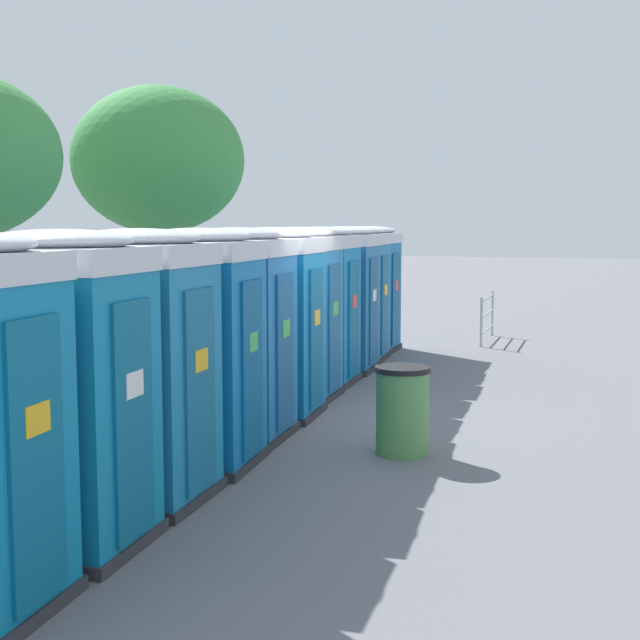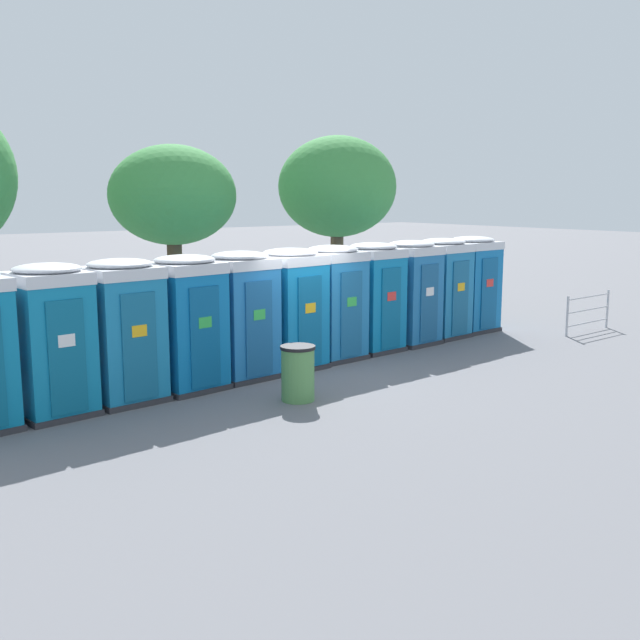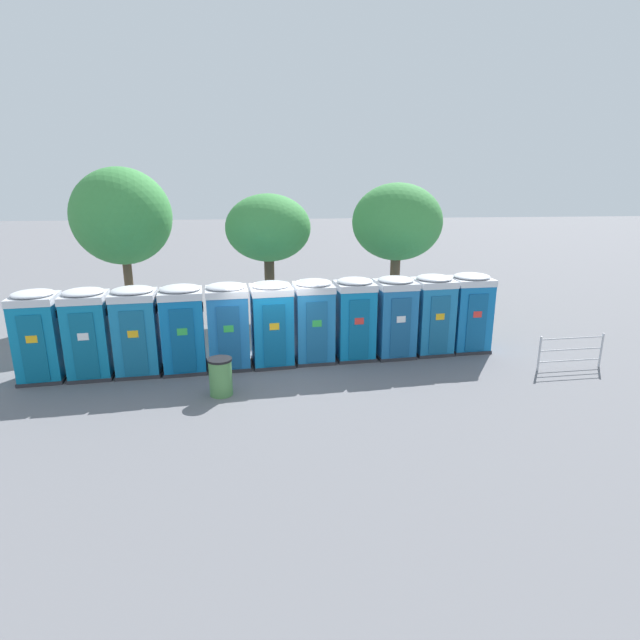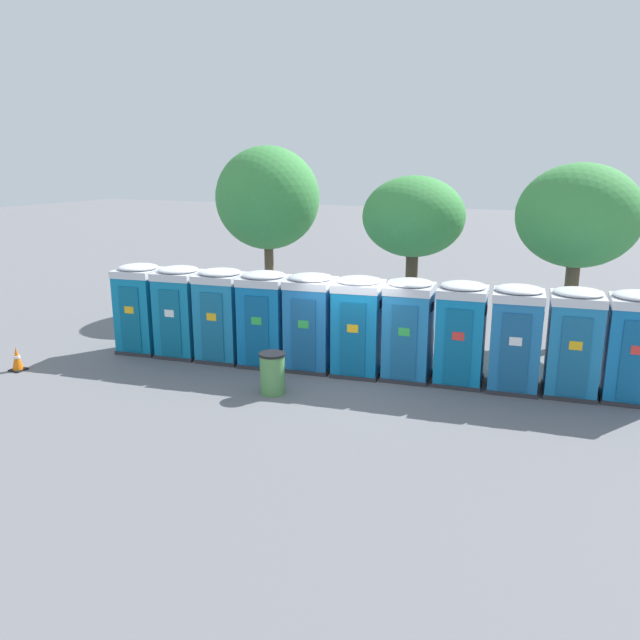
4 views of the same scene
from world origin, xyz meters
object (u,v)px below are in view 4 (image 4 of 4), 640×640
portapotty_6 (408,329)px  portapotty_10 (634,346)px  portapotty_2 (222,314)px  portapotty_4 (311,321)px  portapotty_1 (180,311)px  portapotty_8 (516,338)px  portapotty_9 (573,342)px  portapotty_3 (265,318)px  traffic_cone (17,359)px  portapotty_7 (461,333)px  street_tree_1 (578,217)px  street_tree_0 (268,199)px  street_tree_2 (414,218)px  portapotty_0 (141,308)px  trash_can (272,373)px  portapotty_5 (358,325)px

portapotty_6 → portapotty_10: 5.14m
portapotty_2 → portapotty_10: bearing=5.6°
portapotty_4 → portapotty_1: bearing=-175.0°
portapotty_8 → portapotty_9: same height
portapotty_1 → portapotty_3: (2.56, 0.18, -0.00)m
portapotty_9 → traffic_cone: size_ratio=3.97×
portapotty_7 → street_tree_1: size_ratio=0.48×
portapotty_3 → street_tree_0: (-3.08, 6.26, 2.75)m
portapotty_1 → street_tree_2: bearing=48.4°
portapotty_0 → portapotty_3: size_ratio=1.00×
portapotty_2 → street_tree_0: 7.14m
trash_can → portapotty_4: bearing=87.6°
portapotty_3 → portapotty_10: size_ratio=1.00×
portapotty_8 → portapotty_3: bearing=-174.5°
portapotty_0 → portapotty_4: same height
portapotty_1 → street_tree_1: (10.03, 5.06, 2.55)m
portapotty_7 → portapotty_8: bearing=2.8°
portapotty_6 → portapotty_10: same height
portapotty_4 → street_tree_2: bearing=76.8°
portapotty_4 → portapotty_8: bearing=5.2°
portapotty_7 → portapotty_10: bearing=5.5°
portapotty_10 → traffic_cone: 15.25m
portapotty_4 → portapotty_8: size_ratio=1.00×
street_tree_1 → trash_can: size_ratio=5.35×
street_tree_1 → traffic_cone: street_tree_1 is taller
portapotty_4 → portapotty_5: bearing=4.1°
portapotty_6 → traffic_cone: bearing=-160.3°
portapotty_7 → street_tree_1: street_tree_1 is taller
portapotty_5 → street_tree_2: (-0.01, 5.33, 2.30)m
portapotty_10 → street_tree_2: (-6.40, 4.65, 2.30)m
portapotty_10 → street_tree_1: street_tree_1 is taller
portapotty_7 → street_tree_1: (2.36, 4.32, 2.55)m
trash_can → portapotty_3: bearing=122.0°
portapotty_3 → portapotty_4: size_ratio=1.00×
street_tree_1 → trash_can: bearing=-132.8°
street_tree_2 → portapotty_7: bearing=-63.0°
street_tree_1 → portapotty_3: bearing=-146.8°
portapotty_7 → street_tree_0: 10.35m
portapotty_1 → street_tree_2: size_ratio=0.52×
portapotty_8 → street_tree_1: size_ratio=0.48×
portapotty_6 → portapotty_0: bearing=-174.8°
portapotty_10 → trash_can: portapotty_10 is taller
portapotty_5 → trash_can: bearing=-122.5°
portapotty_9 → street_tree_2: street_tree_2 is taller
portapotty_3 → street_tree_1: street_tree_1 is taller
portapotty_6 → portapotty_7: size_ratio=1.00×
street_tree_1 → portapotty_6: bearing=-129.3°
portapotty_6 → portapotty_7: (1.28, 0.13, 0.00)m
portapotty_2 → portapotty_3: same height
portapotty_7 → portapotty_8: (1.28, 0.06, -0.00)m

